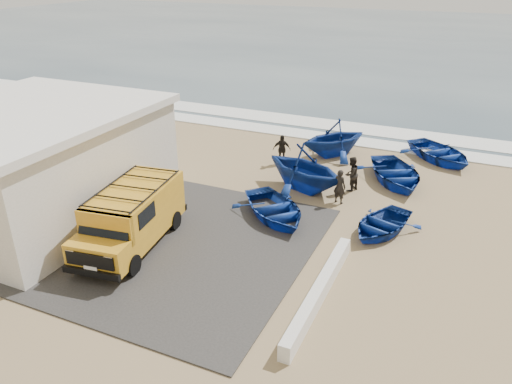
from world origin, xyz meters
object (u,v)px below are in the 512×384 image
(boat_near_right, at_px, (381,224))
(boat_far_left, at_px, (334,138))
(fisherman_back, at_px, (282,149))
(boat_mid_left, at_px, (305,167))
(fisherman_middle, at_px, (351,174))
(parapet, at_px, (319,291))
(boat_mid_right, at_px, (395,173))
(boat_near_left, at_px, (275,209))
(boat_far_right, at_px, (440,153))
(fisherman_front, at_px, (340,187))
(van, at_px, (132,215))
(building, at_px, (30,162))

(boat_near_right, xyz_separation_m, boat_far_left, (-4.04, 7.35, 0.65))
(boat_near_right, distance_m, fisherman_back, 7.97)
(boat_near_right, xyz_separation_m, boat_mid_left, (-3.99, 2.51, 0.74))
(boat_mid_left, relative_size, fisherman_middle, 2.57)
(parapet, distance_m, boat_mid_right, 10.06)
(boat_near_right, height_order, boat_mid_left, boat_mid_left)
(boat_far_left, distance_m, fisherman_back, 3.07)
(boat_near_left, distance_m, boat_mid_left, 3.19)
(parapet, relative_size, boat_near_left, 1.54)
(parapet, relative_size, boat_mid_left, 1.46)
(boat_far_right, bearing_deg, boat_near_right, -142.80)
(boat_near_right, distance_m, fisherman_middle, 3.91)
(boat_near_left, bearing_deg, boat_mid_left, 40.28)
(fisherman_middle, bearing_deg, fisherman_front, 18.31)
(van, xyz_separation_m, boat_near_left, (3.89, 4.00, -0.79))
(boat_near_left, relative_size, fisherman_middle, 2.44)
(van, relative_size, boat_far_right, 1.31)
(van, distance_m, boat_near_right, 9.31)
(van, xyz_separation_m, fisherman_back, (1.93, 9.70, -0.42))
(van, bearing_deg, boat_mid_right, 43.67)
(boat_mid_left, height_order, fisherman_front, boat_mid_left)
(boat_near_left, bearing_deg, van, 179.06)
(van, xyz_separation_m, boat_mid_right, (7.67, 9.68, -0.75))
(building, distance_m, van, 5.45)
(boat_near_left, relative_size, fisherman_back, 2.55)
(parapet, height_order, fisherman_front, fisherman_front)
(building, bearing_deg, fisherman_middle, 32.75)
(boat_near_right, bearing_deg, boat_mid_left, 165.47)
(parapet, height_order, boat_far_right, boat_far_right)
(boat_near_right, bearing_deg, boat_far_right, 99.77)
(boat_near_right, relative_size, boat_far_left, 0.88)
(boat_near_left, xyz_separation_m, boat_mid_right, (3.78, 5.68, 0.04))
(boat_mid_right, relative_size, boat_far_left, 1.13)
(boat_near_left, height_order, boat_mid_right, boat_mid_right)
(boat_mid_left, xyz_separation_m, fisherman_front, (1.82, -0.69, -0.32))
(boat_mid_right, bearing_deg, fisherman_middle, -162.27)
(boat_near_right, distance_m, boat_mid_left, 4.77)
(boat_mid_left, height_order, fisherman_back, boat_mid_left)
(fisherman_front, bearing_deg, boat_far_right, -101.68)
(boat_near_left, distance_m, boat_far_left, 7.98)
(van, height_order, boat_mid_left, van)
(building, distance_m, boat_far_left, 14.72)
(boat_near_left, bearing_deg, boat_mid_right, 9.62)
(boat_mid_right, bearing_deg, building, -173.96)
(boat_far_left, bearing_deg, boat_near_right, -22.75)
(boat_mid_right, relative_size, fisherman_back, 2.78)
(building, relative_size, parapet, 1.57)
(boat_near_left, relative_size, boat_near_right, 1.18)
(boat_far_right, bearing_deg, fisherman_back, 162.31)
(boat_near_right, bearing_deg, boat_near_left, -154.07)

